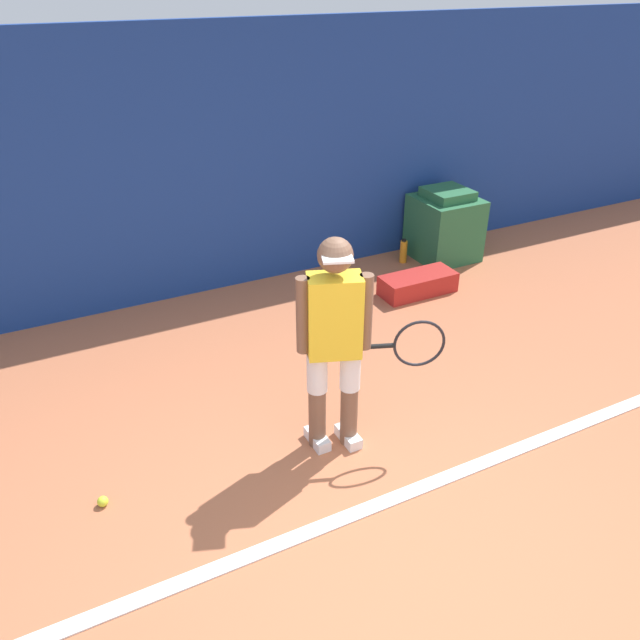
{
  "coord_description": "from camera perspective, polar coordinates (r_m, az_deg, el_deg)",
  "views": [
    {
      "loc": [
        -1.43,
        -1.85,
        2.93
      ],
      "look_at": [
        0.19,
        1.35,
        0.89
      ],
      "focal_mm": 35.0,
      "sensor_mm": 36.0,
      "label": 1
    }
  ],
  "objects": [
    {
      "name": "tennis_player",
      "position": [
        3.99,
        1.53,
        -1.74
      ],
      "size": [
        0.93,
        0.43,
        1.55
      ],
      "rotation": [
        0.0,
        0.0,
        -0.36
      ],
      "color": "brown",
      "rests_on": "ground_plane"
    },
    {
      "name": "tennis_ball",
      "position": [
        4.25,
        -19.25,
        -15.39
      ],
      "size": [
        0.07,
        0.07,
        0.07
      ],
      "color": "#D1E533",
      "rests_on": "ground_plane"
    },
    {
      "name": "water_bottle",
      "position": [
        7.13,
        7.64,
        6.24
      ],
      "size": [
        0.08,
        0.08,
        0.28
      ],
      "color": "orange",
      "rests_on": "ground_plane"
    },
    {
      "name": "court_baseline",
      "position": [
        4.01,
        3.25,
        -17.27
      ],
      "size": [
        21.6,
        0.1,
        0.01
      ],
      "color": "white",
      "rests_on": "ground_plane"
    },
    {
      "name": "equipment_bag",
      "position": [
        6.46,
        8.93,
        3.29
      ],
      "size": [
        0.79,
        0.33,
        0.21
      ],
      "color": "#B2231E",
      "rests_on": "ground_plane"
    },
    {
      "name": "ground_plane",
      "position": [
        3.75,
        7.3,
        -22.17
      ],
      "size": [
        24.0,
        24.0,
        0.0
      ],
      "primitive_type": "plane",
      "color": "#B76642"
    },
    {
      "name": "back_wall",
      "position": [
        6.13,
        -12.71,
        13.24
      ],
      "size": [
        24.0,
        0.1,
        2.54
      ],
      "color": "navy",
      "rests_on": "ground_plane"
    },
    {
      "name": "covered_chair",
      "position": [
        7.26,
        11.31,
        8.45
      ],
      "size": [
        0.66,
        0.67,
        0.8
      ],
      "color": "#28663D",
      "rests_on": "ground_plane"
    }
  ]
}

